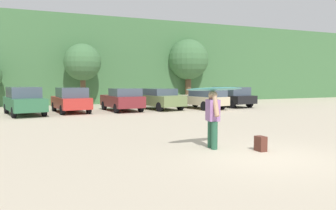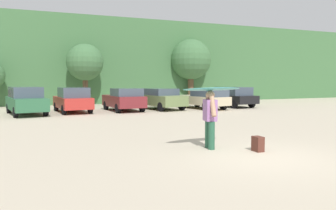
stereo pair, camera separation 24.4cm
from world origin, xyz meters
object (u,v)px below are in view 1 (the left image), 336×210
parked_car_maroon (123,99)px  parked_car_black (229,96)px  parked_car_forest_green (24,101)px  surfboard_teal (215,89)px  backpack_dropped (261,144)px  parked_car_red (71,100)px  parked_car_champagne (202,98)px  person_adult (213,116)px  parked_car_olive_green (159,98)px

parked_car_maroon → parked_car_black: size_ratio=0.88×
parked_car_forest_green → surfboard_teal: size_ratio=2.23×
parked_car_forest_green → backpack_dropped: parked_car_forest_green is taller
parked_car_red → backpack_dropped: (3.71, -14.43, -0.61)m
parked_car_champagne → person_adult: bearing=141.8°
parked_car_olive_green → parked_car_forest_green: bearing=79.2°
parked_car_champagne → person_adult: (-6.59, -12.57, 0.25)m
backpack_dropped → person_adult: bearing=140.5°
parked_car_champagne → backpack_dropped: bearing=147.4°
parked_car_red → parked_car_olive_green: bearing=-97.1°
parked_car_forest_green → parked_car_champagne: (11.99, -0.62, -0.10)m
backpack_dropped → parked_car_olive_green: bearing=80.4°
parked_car_olive_green → parked_car_champagne: size_ratio=0.89×
parked_car_red → parked_car_olive_green: parked_car_red is taller
parked_car_champagne → parked_car_olive_green: bearing=65.2°
parked_car_red → backpack_dropped: parked_car_red is taller
parked_car_red → backpack_dropped: 14.92m
parked_car_red → person_adult: bearing=-174.8°
parked_car_champagne → backpack_dropped: parked_car_champagne is taller
parked_car_forest_green → parked_car_black: size_ratio=1.02×
parked_car_maroon → parked_car_champagne: size_ratio=0.84×
surfboard_teal → backpack_dropped: size_ratio=4.74×
backpack_dropped → parked_car_red: bearing=104.4°
parked_car_forest_green → parked_car_black: parked_car_forest_green is taller
parked_car_maroon → person_adult: person_adult is taller
parked_car_forest_green → person_adult: 14.25m
parked_car_red → parked_car_maroon: (3.36, -0.33, -0.03)m
parked_car_red → person_adult: person_adult is taller
person_adult → parked_car_olive_green: bearing=-94.4°
parked_car_black → person_adult: size_ratio=2.56×
parked_car_red → surfboard_teal: surfboard_teal is taller
parked_car_olive_green → backpack_dropped: parked_car_olive_green is taller
parked_car_olive_green → parked_car_champagne: parked_car_olive_green is taller
parked_car_forest_green → parked_car_champagne: size_ratio=0.99×
parked_car_maroon → backpack_dropped: (0.35, -14.11, -0.57)m
parked_car_maroon → person_adult: 13.21m
parked_car_forest_green → parked_car_maroon: (6.17, -0.01, -0.07)m
parked_car_black → parked_car_champagne: bearing=100.6°
parked_car_maroon → parked_car_black: 8.81m
backpack_dropped → parked_car_champagne: bearing=67.9°
backpack_dropped → surfboard_teal: bearing=143.7°
parked_car_black → backpack_dropped: 16.71m
parked_car_champagne → parked_car_black: size_ratio=1.04×
parked_car_olive_green → parked_car_black: parked_car_black is taller
parked_car_olive_green → backpack_dropped: (-2.42, -14.27, -0.58)m
person_adult → backpack_dropped: person_adult is taller
parked_car_red → parked_car_black: 12.16m
parked_car_red → parked_car_champagne: size_ratio=0.89×
parked_car_forest_green → parked_car_maroon: bearing=-99.7°
parked_car_red → parked_car_olive_green: 6.13m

